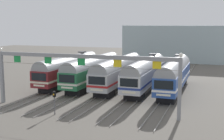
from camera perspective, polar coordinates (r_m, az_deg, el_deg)
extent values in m
plane|color=#5B564F|center=(47.58, 1.23, -3.34)|extent=(160.00, 160.00, 0.00)
cube|color=gray|center=(66.41, -1.82, 0.09)|extent=(0.07, 70.00, 0.15)
cube|color=gray|center=(65.91, -0.65, 0.03)|extent=(0.07, 70.00, 0.15)
cube|color=gray|center=(65.01, 1.70, -0.09)|extent=(0.07, 70.00, 0.15)
cube|color=gray|center=(64.59, 2.91, -0.15)|extent=(0.07, 70.00, 0.15)
cube|color=gray|center=(63.86, 5.36, -0.27)|extent=(0.07, 70.00, 0.15)
cube|color=gray|center=(63.54, 6.61, -0.34)|extent=(0.07, 70.00, 0.15)
cube|color=gray|center=(62.98, 9.13, -0.47)|extent=(0.07, 70.00, 0.15)
cube|color=gray|center=(62.75, 10.42, -0.53)|extent=(0.07, 70.00, 0.15)
cube|color=gray|center=(62.39, 13.00, -0.66)|extent=(0.07, 70.00, 0.15)
cube|color=gray|center=(62.25, 14.31, -0.73)|extent=(0.07, 70.00, 0.15)
cube|color=maroon|center=(50.45, -8.03, -0.18)|extent=(2.85, 18.00, 2.35)
cube|color=beige|center=(50.50, -8.02, -0.57)|extent=(2.88, 18.02, 0.28)
cylinder|color=gray|center=(50.29, -8.06, 1.15)|extent=(2.74, 17.64, 2.74)
cube|color=black|center=(42.67, -13.60, -1.26)|extent=(2.28, 0.06, 1.03)
cube|color=silver|center=(42.89, -13.54, -2.87)|extent=(1.71, 0.05, 0.24)
cube|color=black|center=(45.34, -11.64, -3.43)|extent=(2.28, 2.60, 1.05)
cube|color=black|center=(56.31, -5.06, -0.98)|extent=(2.28, 2.60, 1.05)
cube|color=#4C4C51|center=(54.62, -5.66, 3.40)|extent=(1.10, 1.10, 0.20)
cube|color=#236B42|center=(48.65, -3.55, -0.43)|extent=(2.85, 18.00, 2.35)
cube|color=silver|center=(48.71, -3.55, -0.84)|extent=(2.88, 18.02, 0.28)
cylinder|color=gray|center=(48.49, -3.57, 0.94)|extent=(2.74, 17.64, 2.74)
cube|color=black|center=(40.53, -8.51, -1.62)|extent=(2.28, 0.06, 1.03)
cube|color=silver|center=(40.76, -8.48, -3.32)|extent=(1.71, 0.05, 0.24)
cube|color=black|center=(43.33, -6.77, -3.86)|extent=(2.28, 2.60, 1.05)
cube|color=black|center=(54.71, -0.98, -1.23)|extent=(2.28, 2.60, 1.05)
cube|color=#B2B5BA|center=(47.17, 1.24, -0.69)|extent=(2.85, 18.00, 2.35)
cube|color=#B21E1E|center=(47.23, 1.24, -1.12)|extent=(2.88, 18.02, 0.28)
cylinder|color=gray|center=(47.00, 1.24, 0.72)|extent=(2.74, 17.64, 2.74)
cube|color=black|center=(38.74, -2.91, -2.01)|extent=(2.28, 0.06, 1.03)
cube|color=silver|center=(38.98, -2.89, -3.77)|extent=(1.71, 0.05, 0.24)
cube|color=black|center=(41.66, -1.47, -4.30)|extent=(2.28, 2.60, 1.05)
cube|color=black|center=(53.40, 3.33, -1.48)|extent=(2.28, 2.60, 1.05)
cube|color=silver|center=(46.05, 6.30, -0.97)|extent=(2.85, 18.00, 2.35)
cube|color=navy|center=(46.11, 6.29, -1.40)|extent=(2.88, 18.02, 0.28)
cylinder|color=gray|center=(45.87, 6.32, 0.48)|extent=(2.74, 17.64, 2.74)
cube|color=black|center=(37.36, 3.18, -2.40)|extent=(2.28, 0.06, 1.03)
cube|color=silver|center=(37.61, 3.16, -4.23)|extent=(1.71, 0.05, 0.24)
cube|color=black|center=(40.38, 4.23, -4.74)|extent=(2.28, 2.60, 1.05)
cube|color=black|center=(52.41, 7.83, -1.74)|extent=(2.28, 2.60, 1.05)
cube|color=#4C4C51|center=(50.58, 7.64, 2.96)|extent=(1.10, 1.10, 0.20)
cube|color=#284C9E|center=(45.30, 11.57, -1.25)|extent=(2.85, 18.00, 2.35)
cube|color=white|center=(45.36, 11.56, -1.69)|extent=(2.88, 18.02, 0.28)
cylinder|color=gray|center=(45.12, 11.62, 0.22)|extent=(2.74, 17.64, 2.74)
cube|color=black|center=(36.43, 9.66, -2.79)|extent=(2.28, 0.06, 1.03)
cube|color=silver|center=(36.69, 9.61, -4.66)|extent=(1.71, 0.05, 0.24)
cube|color=black|center=(39.52, 10.25, -5.14)|extent=(2.28, 2.60, 1.05)
cube|color=black|center=(51.75, 12.47, -1.99)|extent=(2.28, 2.60, 1.05)
cube|color=#4C4C51|center=(49.90, 12.46, 2.76)|extent=(1.10, 1.10, 0.20)
cube|color=gray|center=(40.42, -19.93, -1.27)|extent=(0.36, 0.36, 6.50)
cube|color=gray|center=(31.65, 12.60, -3.55)|extent=(0.36, 0.36, 6.50)
cube|color=gray|center=(34.18, -5.79, 2.58)|extent=(21.90, 0.32, 0.44)
cube|color=#198C3F|center=(38.63, -17.35, 1.99)|extent=(0.90, 0.08, 0.80)
cube|color=#198C3F|center=(36.25, -11.91, 1.79)|extent=(0.90, 0.08, 0.80)
cube|color=#198C3F|center=(34.24, -5.78, 1.55)|extent=(0.90, 0.08, 0.80)
cube|color=yellow|center=(32.67, 1.03, 1.26)|extent=(0.90, 0.08, 0.80)
cube|color=yellow|center=(31.61, 8.41, 0.93)|extent=(0.90, 0.08, 0.80)
sphere|color=white|center=(40.01, -20.19, 3.68)|extent=(0.44, 0.44, 0.44)
sphere|color=white|center=(31.12, 12.80, 2.77)|extent=(0.44, 0.44, 0.44)
cylinder|color=#3F382D|center=(34.30, -5.76, 0.75)|extent=(21.90, 0.03, 0.03)
cylinder|color=#59595E|center=(33.87, -10.74, -6.08)|extent=(0.12, 0.12, 2.62)
cube|color=black|center=(33.65, -10.78, -4.49)|extent=(0.28, 0.24, 0.60)
sphere|color=orange|center=(33.53, -10.90, -4.54)|extent=(0.18, 0.18, 0.18)
cube|color=#9EB2B7|center=(84.15, 11.63, 4.92)|extent=(26.51, 10.00, 9.58)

